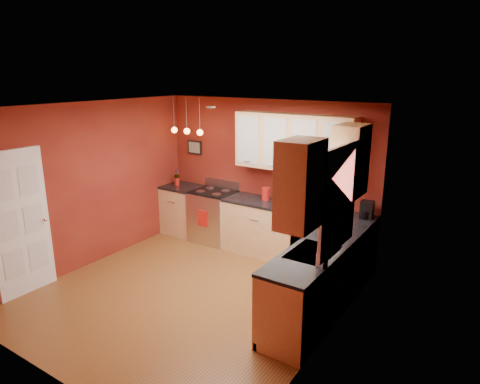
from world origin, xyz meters
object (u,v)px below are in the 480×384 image
Objects in this scene: red_canister at (266,194)px; gas_range at (214,216)px; soap_pump at (322,258)px; coffee_maker at (367,210)px; sink at (313,254)px.

gas_range is at bearing -175.85° from red_canister.
red_canister is 2.63m from soap_pump.
coffee_maker reaches higher than red_canister.
coffee_maker reaches higher than soap_pump.
gas_range is 2.83m from coffee_maker.
gas_range is at bearing 150.22° from sink.
sink reaches higher than soap_pump.
red_canister is 0.97× the size of soap_pump.
soap_pump is at bearing -46.31° from red_canister.
sink is 0.43m from soap_pump.
coffee_maker reaches higher than gas_range.
sink is (2.62, -1.50, 0.43)m from gas_range.
sink is 3.29× the size of red_canister.
gas_range is 4.21× the size of coffee_maker.
sink is 2.65× the size of coffee_maker.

